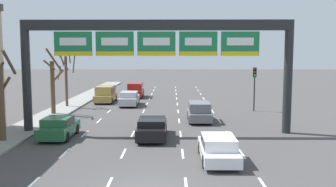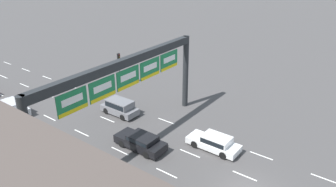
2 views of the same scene
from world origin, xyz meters
TOP-DOWN VIEW (x-y plane):
  - lane_dashes at (-0.00, 13.50)m, footprint 10.02×67.00m
  - sign_gantry at (-0.00, 11.47)m, footprint 18.70×0.70m
  - suv_grey at (3.29, 15.78)m, footprint 1.82×3.99m
  - car_silver at (-3.44, 24.83)m, footprint 1.84×4.45m
  - suv_gold at (-6.42, 27.48)m, footprint 1.99×4.74m
  - car_green at (-6.39, 9.81)m, footprint 1.86×4.10m
  - car_white at (3.45, 4.66)m, footprint 1.83×4.63m
  - suv_red at (-3.49, 32.16)m, footprint 1.91×4.17m
  - car_black at (-0.25, 9.81)m, footprint 1.88×4.64m
  - traffic_light_near_gantry at (8.92, 21.22)m, footprint 0.30×0.35m
  - tree_bare_second at (-9.54, 8.48)m, footprint 2.00×1.92m
  - tree_bare_third at (-9.67, 23.50)m, footprint 1.91×1.88m
  - tree_bare_furthest at (-9.55, 18.78)m, footprint 1.63×1.99m

SIDE VIEW (x-z plane):
  - lane_dashes at x=0.00m, z-range 0.00..0.01m
  - car_white at x=3.45m, z-range 0.05..1.38m
  - car_black at x=-0.25m, z-range 0.05..1.40m
  - car_green at x=-6.39m, z-range 0.05..1.45m
  - car_silver at x=-3.44m, z-range 0.05..1.55m
  - suv_grey at x=3.29m, z-range 0.09..1.68m
  - suv_red at x=-3.49m, z-range 0.10..1.90m
  - suv_gold at x=-6.42m, z-range 0.10..1.95m
  - tree_bare_furthest at x=-9.55m, z-range -0.07..5.76m
  - tree_bare_second at x=-9.54m, z-range 0.13..5.77m
  - traffic_light_near_gantry at x=8.92m, z-range 0.91..5.09m
  - tree_bare_third at x=-9.67m, z-range 0.24..6.08m
  - sign_gantry at x=0.00m, z-range 2.08..9.88m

